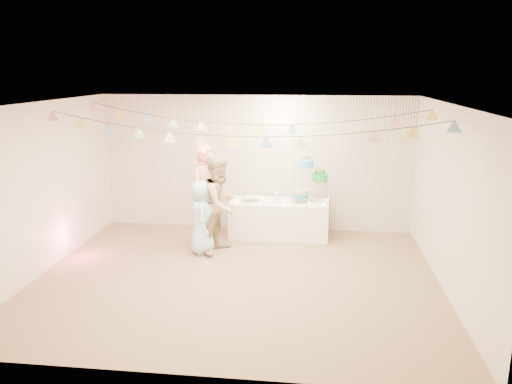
# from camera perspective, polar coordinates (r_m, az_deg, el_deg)

# --- Properties ---
(floor) EXTENTS (6.00, 6.00, 0.00)m
(floor) POSITION_cam_1_polar(r_m,az_deg,el_deg) (7.65, -2.23, -9.79)
(floor) COLOR brown
(floor) RESTS_ON ground
(ceiling) EXTENTS (6.00, 6.00, 0.00)m
(ceiling) POSITION_cam_1_polar(r_m,az_deg,el_deg) (7.03, -2.43, 10.03)
(ceiling) COLOR white
(ceiling) RESTS_ON ground
(back_wall) EXTENTS (6.00, 6.00, 0.00)m
(back_wall) POSITION_cam_1_polar(r_m,az_deg,el_deg) (9.65, 0.01, 3.29)
(back_wall) COLOR white
(back_wall) RESTS_ON ground
(front_wall) EXTENTS (6.00, 6.00, 0.00)m
(front_wall) POSITION_cam_1_polar(r_m,az_deg,el_deg) (4.89, -6.96, -7.42)
(front_wall) COLOR white
(front_wall) RESTS_ON ground
(left_wall) EXTENTS (5.00, 5.00, 0.00)m
(left_wall) POSITION_cam_1_polar(r_m,az_deg,el_deg) (8.24, -23.39, 0.32)
(left_wall) COLOR white
(left_wall) RESTS_ON ground
(right_wall) EXTENTS (5.00, 5.00, 0.00)m
(right_wall) POSITION_cam_1_polar(r_m,az_deg,el_deg) (7.39, 21.33, -0.95)
(right_wall) COLOR white
(right_wall) RESTS_ON ground
(table) EXTENTS (1.82, 0.73, 0.68)m
(table) POSITION_cam_1_polar(r_m,az_deg,el_deg) (9.38, 2.63, -3.06)
(table) COLOR white
(table) RESTS_ON floor
(cake_stand) EXTENTS (0.72, 0.42, 0.80)m
(cake_stand) POSITION_cam_1_polar(r_m,az_deg,el_deg) (9.20, 6.13, 1.76)
(cake_stand) COLOR silver
(cake_stand) RESTS_ON table
(cake_bottom) EXTENTS (0.31, 0.31, 0.15)m
(cake_bottom) POSITION_cam_1_polar(r_m,az_deg,el_deg) (9.22, 5.14, -0.21)
(cake_bottom) COLOR teal
(cake_bottom) RESTS_ON cake_stand
(cake_middle) EXTENTS (0.27, 0.27, 0.22)m
(cake_middle) POSITION_cam_1_polar(r_m,az_deg,el_deg) (9.30, 7.23, 1.57)
(cake_middle) COLOR green
(cake_middle) RESTS_ON cake_stand
(cake_top_tier) EXTENTS (0.25, 0.25, 0.19)m
(cake_top_tier) POSITION_cam_1_polar(r_m,az_deg,el_deg) (9.13, 5.78, 3.10)
(cake_top_tier) COLOR #4EAAF5
(cake_top_tier) RESTS_ON cake_stand
(platter) EXTENTS (0.33, 0.33, 0.02)m
(platter) POSITION_cam_1_polar(r_m,az_deg,el_deg) (9.27, -0.55, -0.57)
(platter) COLOR white
(platter) RESTS_ON table
(posy) EXTENTS (0.15, 0.15, 0.17)m
(posy) POSITION_cam_1_polar(r_m,az_deg,el_deg) (9.30, 2.45, -0.06)
(posy) COLOR white
(posy) RESTS_ON table
(person_adult_a) EXTENTS (0.76, 0.79, 1.83)m
(person_adult_a) POSITION_cam_1_polar(r_m,az_deg,el_deg) (8.75, -5.52, -0.46)
(person_adult_a) COLOR #F69580
(person_adult_a) RESTS_ON floor
(person_adult_b) EXTENTS (0.90, 1.00, 1.68)m
(person_adult_b) POSITION_cam_1_polar(r_m,az_deg,el_deg) (8.49, -4.10, -1.40)
(person_adult_b) COLOR tan
(person_adult_b) RESTS_ON floor
(person_child) EXTENTS (0.52, 0.69, 1.27)m
(person_child) POSITION_cam_1_polar(r_m,az_deg,el_deg) (8.50, -6.19, -2.85)
(person_child) COLOR #AFE1F8
(person_child) RESTS_ON floor
(bunting_back) EXTENTS (5.60, 1.10, 0.40)m
(bunting_back) POSITION_cam_1_polar(r_m,az_deg,el_deg) (8.13, -1.16, 8.79)
(bunting_back) COLOR pink
(bunting_back) RESTS_ON ceiling
(bunting_front) EXTENTS (5.60, 0.90, 0.36)m
(bunting_front) POSITION_cam_1_polar(r_m,az_deg,el_deg) (6.85, -2.67, 7.58)
(bunting_front) COLOR #72A5E5
(bunting_front) RESTS_ON ceiling
(tealight_0) EXTENTS (0.04, 0.04, 0.03)m
(tealight_0) POSITION_cam_1_polar(r_m,az_deg,el_deg) (9.23, -2.38, -1.04)
(tealight_0) COLOR #FFD88C
(tealight_0) RESTS_ON table
(tealight_1) EXTENTS (0.04, 0.04, 0.03)m
(tealight_1) POSITION_cam_1_polar(r_m,az_deg,el_deg) (9.49, 0.62, -0.61)
(tealight_1) COLOR #FFD88C
(tealight_1) RESTS_ON table
(tealight_2) EXTENTS (0.04, 0.04, 0.03)m
(tealight_2) POSITION_cam_1_polar(r_m,az_deg,el_deg) (9.06, 3.18, -1.32)
(tealight_2) COLOR #FFD88C
(tealight_2) RESTS_ON table
(tealight_3) EXTENTS (0.04, 0.04, 0.03)m
(tealight_3) POSITION_cam_1_polar(r_m,az_deg,el_deg) (9.48, 4.86, -0.68)
(tealight_3) COLOR #FFD88C
(tealight_3) RESTS_ON table
(tealight_4) EXTENTS (0.04, 0.04, 0.03)m
(tealight_4) POSITION_cam_1_polar(r_m,az_deg,el_deg) (9.09, 7.73, -1.39)
(tealight_4) COLOR #FFD88C
(tealight_4) RESTS_ON table
(tealight_5) EXTENTS (0.04, 0.04, 0.03)m
(tealight_5) POSITION_cam_1_polar(r_m,az_deg,el_deg) (9.41, 8.19, -0.88)
(tealight_5) COLOR #FFD88C
(tealight_5) RESTS_ON table
(tealight_6) EXTENTS (0.04, 0.04, 0.03)m
(tealight_6) POSITION_cam_1_polar(r_m,az_deg,el_deg) (9.12, 6.10, -1.28)
(tealight_6) COLOR #FFD88C
(tealight_6) RESTS_ON table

